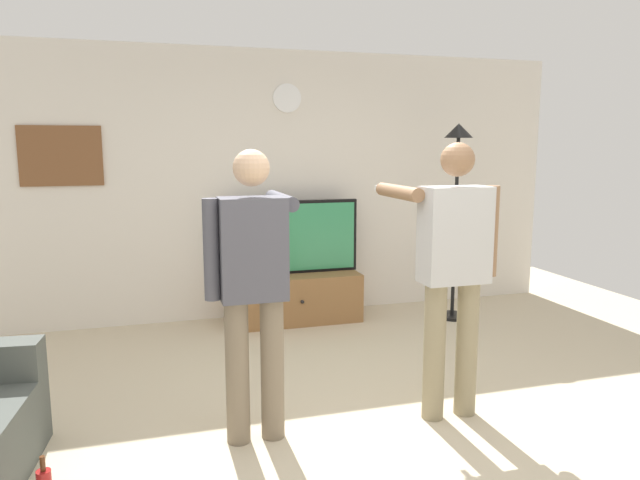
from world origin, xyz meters
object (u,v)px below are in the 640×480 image
(television, at_px, (294,237))
(person_standing_nearer_lamp, at_px, (253,280))
(framed_picture, at_px, (61,156))
(tv_stand, at_px, (295,297))
(floor_lamp, at_px, (457,181))
(person_standing_nearer_couch, at_px, (453,264))
(wall_clock, at_px, (287,98))

(television, height_order, person_standing_nearer_lamp, person_standing_nearer_lamp)
(framed_picture, bearing_deg, person_standing_nearer_lamp, -63.04)
(framed_picture, height_order, person_standing_nearer_lamp, framed_picture)
(tv_stand, bearing_deg, framed_picture, 172.12)
(tv_stand, height_order, floor_lamp, floor_lamp)
(person_standing_nearer_lamp, xyz_separation_m, person_standing_nearer_couch, (1.27, -0.05, 0.03))
(television, bearing_deg, floor_lamp, -14.37)
(framed_picture, xyz_separation_m, floor_lamp, (3.71, -0.65, -0.25))
(television, relative_size, person_standing_nearer_couch, 0.74)
(television, height_order, person_standing_nearer_couch, person_standing_nearer_couch)
(wall_clock, xyz_separation_m, person_standing_nearer_lamp, (-0.82, -2.57, -1.25))
(person_standing_nearer_couch, bearing_deg, tv_stand, 100.84)
(wall_clock, distance_m, person_standing_nearer_couch, 2.92)
(tv_stand, bearing_deg, wall_clock, 90.00)
(floor_lamp, relative_size, person_standing_nearer_couch, 1.11)
(tv_stand, relative_size, wall_clock, 4.47)
(television, bearing_deg, person_standing_nearer_lamp, -109.45)
(wall_clock, bearing_deg, tv_stand, -90.00)
(television, distance_m, person_standing_nearer_couch, 2.43)
(person_standing_nearer_lamp, bearing_deg, framed_picture, 116.96)
(wall_clock, relative_size, floor_lamp, 0.14)
(wall_clock, relative_size, person_standing_nearer_lamp, 0.16)
(wall_clock, bearing_deg, person_standing_nearer_lamp, -107.72)
(framed_picture, bearing_deg, tv_stand, -7.88)
(tv_stand, distance_m, person_standing_nearer_couch, 2.50)
(framed_picture, bearing_deg, wall_clock, -0.13)
(wall_clock, distance_m, framed_picture, 2.21)
(floor_lamp, bearing_deg, person_standing_nearer_lamp, -141.26)
(person_standing_nearer_lamp, height_order, person_standing_nearer_couch, person_standing_nearer_couch)
(framed_picture, distance_m, floor_lamp, 3.77)
(framed_picture, xyz_separation_m, person_standing_nearer_lamp, (1.31, -2.58, -0.68))
(person_standing_nearer_lamp, relative_size, person_standing_nearer_couch, 0.98)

